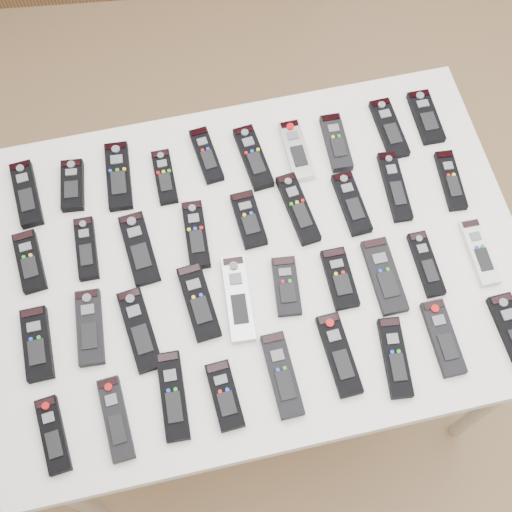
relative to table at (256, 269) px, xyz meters
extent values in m
plane|color=#9A764E|center=(0.04, 0.05, -0.72)|extent=(4.00, 4.00, 0.00)
cube|color=white|center=(0.00, 0.00, 0.04)|extent=(1.25, 0.88, 0.04)
cylinder|color=beige|center=(-0.56, -0.38, -0.35)|extent=(0.04, 0.04, 0.74)
cylinder|color=beige|center=(0.56, -0.38, -0.35)|extent=(0.04, 0.04, 0.74)
cylinder|color=beige|center=(-0.56, 0.38, -0.35)|extent=(0.04, 0.04, 0.74)
cylinder|color=beige|center=(0.56, 0.38, -0.35)|extent=(0.04, 0.04, 0.74)
cube|color=black|center=(-0.51, 0.29, 0.07)|extent=(0.07, 0.18, 0.02)
cube|color=black|center=(-0.39, 0.29, 0.07)|extent=(0.07, 0.14, 0.02)
cube|color=black|center=(-0.28, 0.29, 0.07)|extent=(0.07, 0.19, 0.02)
cube|color=black|center=(-0.17, 0.26, 0.07)|extent=(0.05, 0.15, 0.02)
cube|color=black|center=(-0.06, 0.30, 0.07)|extent=(0.06, 0.16, 0.02)
cube|color=black|center=(0.05, 0.27, 0.07)|extent=(0.07, 0.18, 0.02)
cube|color=#B7B7BC|center=(0.16, 0.26, 0.07)|extent=(0.05, 0.17, 0.02)
cube|color=black|center=(0.27, 0.26, 0.07)|extent=(0.06, 0.16, 0.02)
cube|color=black|center=(0.41, 0.28, 0.07)|extent=(0.06, 0.17, 0.02)
cube|color=black|center=(0.51, 0.29, 0.07)|extent=(0.06, 0.16, 0.02)
cube|color=black|center=(-0.51, 0.10, 0.07)|extent=(0.07, 0.16, 0.02)
cube|color=black|center=(-0.38, 0.11, 0.07)|extent=(0.05, 0.16, 0.02)
cube|color=black|center=(-0.26, 0.08, 0.07)|extent=(0.07, 0.19, 0.02)
cube|color=black|center=(-0.13, 0.09, 0.07)|extent=(0.06, 0.17, 0.02)
cube|color=black|center=(0.00, 0.10, 0.07)|extent=(0.06, 0.15, 0.02)
cube|color=black|center=(0.13, 0.10, 0.07)|extent=(0.07, 0.19, 0.02)
cube|color=black|center=(0.26, 0.09, 0.07)|extent=(0.06, 0.17, 0.02)
cube|color=black|center=(0.37, 0.11, 0.07)|extent=(0.06, 0.19, 0.02)
cube|color=black|center=(0.51, 0.10, 0.07)|extent=(0.06, 0.17, 0.02)
cube|color=black|center=(-0.52, -0.10, 0.07)|extent=(0.06, 0.17, 0.02)
cube|color=black|center=(-0.40, -0.09, 0.07)|extent=(0.07, 0.18, 0.02)
cube|color=black|center=(-0.29, -0.12, 0.07)|extent=(0.08, 0.20, 0.02)
cube|color=black|center=(-0.15, -0.08, 0.07)|extent=(0.07, 0.18, 0.02)
cube|color=#B7B7BC|center=(-0.06, -0.09, 0.07)|extent=(0.07, 0.21, 0.02)
cube|color=black|center=(0.05, -0.09, 0.07)|extent=(0.07, 0.15, 0.02)
cube|color=black|center=(0.18, -0.09, 0.07)|extent=(0.06, 0.15, 0.02)
cube|color=black|center=(0.28, -0.11, 0.07)|extent=(0.06, 0.19, 0.02)
cube|color=black|center=(0.38, -0.10, 0.07)|extent=(0.04, 0.16, 0.02)
cube|color=silver|center=(0.51, -0.10, 0.07)|extent=(0.05, 0.17, 0.02)
cube|color=black|center=(-0.50, -0.30, 0.07)|extent=(0.06, 0.17, 0.02)
cube|color=black|center=(-0.37, -0.30, 0.07)|extent=(0.06, 0.18, 0.02)
cube|color=black|center=(-0.24, -0.28, 0.07)|extent=(0.06, 0.19, 0.02)
cube|color=black|center=(-0.14, -0.30, 0.07)|extent=(0.06, 0.15, 0.02)
cube|color=black|center=(-0.01, -0.28, 0.07)|extent=(0.06, 0.19, 0.02)
cube|color=black|center=(0.13, -0.27, 0.07)|extent=(0.06, 0.19, 0.02)
cube|color=black|center=(0.24, -0.30, 0.07)|extent=(0.07, 0.18, 0.02)
cube|color=black|center=(0.36, -0.28, 0.07)|extent=(0.05, 0.17, 0.02)
camera|label=1|loc=(-0.15, -0.67, 1.58)|focal=50.00mm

